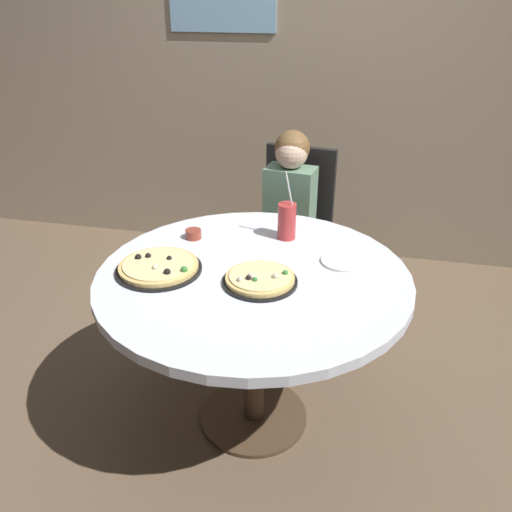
{
  "coord_description": "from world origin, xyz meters",
  "views": [
    {
      "loc": [
        0.4,
        -1.74,
        1.75
      ],
      "look_at": [
        0.0,
        0.05,
        0.8
      ],
      "focal_mm": 36.97,
      "sensor_mm": 36.0,
      "label": 1
    }
  ],
  "objects_px": {
    "sauce_bowl": "(193,234)",
    "soda_cup": "(287,221)",
    "diner_child": "(285,243)",
    "pizza_cheese": "(159,267)",
    "dining_table": "(253,294)",
    "plate_small": "(343,261)",
    "pizza_veggie": "(260,279)",
    "chair_wooden": "(294,223)"
  },
  "relations": [
    {
      "from": "sauce_bowl",
      "to": "soda_cup",
      "type": "bearing_deg",
      "value": 12.96
    },
    {
      "from": "diner_child",
      "to": "pizza_cheese",
      "type": "bearing_deg",
      "value": -111.71
    },
    {
      "from": "pizza_cheese",
      "to": "soda_cup",
      "type": "xyz_separation_m",
      "value": [
        0.44,
        0.4,
        0.06
      ]
    },
    {
      "from": "dining_table",
      "to": "pizza_cheese",
      "type": "relative_size",
      "value": 3.63
    },
    {
      "from": "soda_cup",
      "to": "dining_table",
      "type": "bearing_deg",
      "value": -101.96
    },
    {
      "from": "diner_child",
      "to": "pizza_cheese",
      "type": "xyz_separation_m",
      "value": [
        -0.35,
        -0.89,
        0.28
      ]
    },
    {
      "from": "soda_cup",
      "to": "sauce_bowl",
      "type": "height_order",
      "value": "soda_cup"
    },
    {
      "from": "diner_child",
      "to": "plate_small",
      "type": "relative_size",
      "value": 6.01
    },
    {
      "from": "dining_table",
      "to": "pizza_veggie",
      "type": "xyz_separation_m",
      "value": [
        0.04,
        -0.07,
        0.11
      ]
    },
    {
      "from": "pizza_cheese",
      "to": "chair_wooden",
      "type": "bearing_deg",
      "value": 70.55
    },
    {
      "from": "pizza_veggie",
      "to": "sauce_bowl",
      "type": "xyz_separation_m",
      "value": [
        -0.37,
        0.32,
        0.0
      ]
    },
    {
      "from": "diner_child",
      "to": "sauce_bowl",
      "type": "xyz_separation_m",
      "value": [
        -0.32,
        -0.58,
        0.29
      ]
    },
    {
      "from": "chair_wooden",
      "to": "pizza_cheese",
      "type": "relative_size",
      "value": 2.82
    },
    {
      "from": "pizza_veggie",
      "to": "soda_cup",
      "type": "relative_size",
      "value": 0.92
    },
    {
      "from": "pizza_veggie",
      "to": "diner_child",
      "type": "bearing_deg",
      "value": 93.31
    },
    {
      "from": "plate_small",
      "to": "soda_cup",
      "type": "bearing_deg",
      "value": 146.16
    },
    {
      "from": "diner_child",
      "to": "sauce_bowl",
      "type": "height_order",
      "value": "diner_child"
    },
    {
      "from": "chair_wooden",
      "to": "diner_child",
      "type": "distance_m",
      "value": 0.19
    },
    {
      "from": "pizza_veggie",
      "to": "pizza_cheese",
      "type": "xyz_separation_m",
      "value": [
        -0.41,
        0.01,
        -0.0
      ]
    },
    {
      "from": "dining_table",
      "to": "chair_wooden",
      "type": "distance_m",
      "value": 1.02
    },
    {
      "from": "dining_table",
      "to": "diner_child",
      "type": "height_order",
      "value": "diner_child"
    },
    {
      "from": "pizza_cheese",
      "to": "dining_table",
      "type": "bearing_deg",
      "value": 9.43
    },
    {
      "from": "diner_child",
      "to": "soda_cup",
      "type": "relative_size",
      "value": 3.53
    },
    {
      "from": "soda_cup",
      "to": "plate_small",
      "type": "relative_size",
      "value": 1.7
    },
    {
      "from": "soda_cup",
      "to": "sauce_bowl",
      "type": "relative_size",
      "value": 4.38
    },
    {
      "from": "diner_child",
      "to": "pizza_veggie",
      "type": "relative_size",
      "value": 3.82
    },
    {
      "from": "chair_wooden",
      "to": "diner_child",
      "type": "relative_size",
      "value": 0.88
    },
    {
      "from": "pizza_cheese",
      "to": "plate_small",
      "type": "relative_size",
      "value": 1.87
    },
    {
      "from": "plate_small",
      "to": "chair_wooden",
      "type": "bearing_deg",
      "value": 110.92
    },
    {
      "from": "diner_child",
      "to": "sauce_bowl",
      "type": "relative_size",
      "value": 15.46
    },
    {
      "from": "chair_wooden",
      "to": "pizza_veggie",
      "type": "xyz_separation_m",
      "value": [
        0.03,
        -1.08,
        0.24
      ]
    },
    {
      "from": "chair_wooden",
      "to": "pizza_veggie",
      "type": "relative_size",
      "value": 3.35
    },
    {
      "from": "dining_table",
      "to": "soda_cup",
      "type": "distance_m",
      "value": 0.39
    },
    {
      "from": "chair_wooden",
      "to": "dining_table",
      "type": "bearing_deg",
      "value": -90.74
    },
    {
      "from": "dining_table",
      "to": "pizza_cheese",
      "type": "height_order",
      "value": "pizza_cheese"
    },
    {
      "from": "soda_cup",
      "to": "sauce_bowl",
      "type": "bearing_deg",
      "value": -167.04
    },
    {
      "from": "diner_child",
      "to": "plate_small",
      "type": "height_order",
      "value": "diner_child"
    },
    {
      "from": "chair_wooden",
      "to": "pizza_veggie",
      "type": "distance_m",
      "value": 1.1
    },
    {
      "from": "dining_table",
      "to": "soda_cup",
      "type": "xyz_separation_m",
      "value": [
        0.07,
        0.34,
        0.18
      ]
    },
    {
      "from": "dining_table",
      "to": "sauce_bowl",
      "type": "xyz_separation_m",
      "value": [
        -0.33,
        0.25,
        0.12
      ]
    },
    {
      "from": "diner_child",
      "to": "pizza_veggie",
      "type": "bearing_deg",
      "value": -86.69
    },
    {
      "from": "pizza_veggie",
      "to": "pizza_cheese",
      "type": "relative_size",
      "value": 0.84
    }
  ]
}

